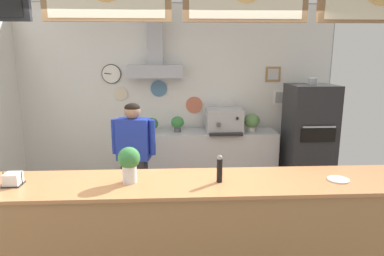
% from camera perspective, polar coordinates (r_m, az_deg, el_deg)
% --- Properties ---
extents(back_wall_assembly, '(5.26, 2.87, 2.95)m').
position_cam_1_polar(back_wall_assembly, '(5.59, -2.85, 6.47)').
color(back_wall_assembly, gray).
rests_on(back_wall_assembly, ground_plane).
extents(service_counter, '(4.20, 0.67, 1.08)m').
position_cam_1_polar(service_counter, '(3.14, -2.12, -18.23)').
color(service_counter, '#B77F4C').
rests_on(service_counter, ground_plane).
extents(back_prep_counter, '(2.24, 0.54, 0.91)m').
position_cam_1_polar(back_prep_counter, '(5.61, 2.49, -5.23)').
color(back_prep_counter, '#B7BABF').
rests_on(back_prep_counter, ground_plane).
extents(pizza_oven, '(0.68, 0.70, 1.79)m').
position_cam_1_polar(pizza_oven, '(5.60, 19.07, -1.70)').
color(pizza_oven, '#232326').
rests_on(pizza_oven, ground_plane).
extents(shop_worker, '(0.55, 0.28, 1.56)m').
position_cam_1_polar(shop_worker, '(4.35, -9.73, -5.20)').
color(shop_worker, '#232328').
rests_on(shop_worker, ground_plane).
extents(espresso_machine, '(0.57, 0.56, 0.38)m').
position_cam_1_polar(espresso_machine, '(5.46, 5.37, 1.28)').
color(espresso_machine, '#A3A5AD').
rests_on(espresso_machine, back_prep_counter).
extents(potted_oregano, '(0.26, 0.26, 0.29)m').
position_cam_1_polar(potted_oregano, '(5.56, 10.03, 1.09)').
color(potted_oregano, beige).
rests_on(potted_oregano, back_prep_counter).
extents(potted_sage, '(0.21, 0.21, 0.25)m').
position_cam_1_polar(potted_sage, '(5.45, -2.46, 0.85)').
color(potted_sage, '#4C4C51').
rests_on(potted_sage, back_prep_counter).
extents(potted_thyme, '(0.21, 0.21, 0.23)m').
position_cam_1_polar(potted_thyme, '(5.45, -6.80, 0.63)').
color(potted_thyme, '#9E563D').
rests_on(potted_thyme, back_prep_counter).
extents(pepper_grinder, '(0.05, 0.05, 0.24)m').
position_cam_1_polar(pepper_grinder, '(2.86, 4.68, -6.88)').
color(pepper_grinder, black).
rests_on(pepper_grinder, service_counter).
extents(condiment_plate, '(0.18, 0.18, 0.01)m').
position_cam_1_polar(condiment_plate, '(3.18, 23.46, -7.98)').
color(condiment_plate, white).
rests_on(condiment_plate, service_counter).
extents(napkin_holder, '(0.15, 0.15, 0.12)m').
position_cam_1_polar(napkin_holder, '(3.17, -27.97, -7.70)').
color(napkin_holder, '#262628').
rests_on(napkin_holder, service_counter).
extents(basil_vase, '(0.18, 0.18, 0.31)m').
position_cam_1_polar(basil_vase, '(2.88, -10.55, -5.87)').
color(basil_vase, silver).
rests_on(basil_vase, service_counter).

